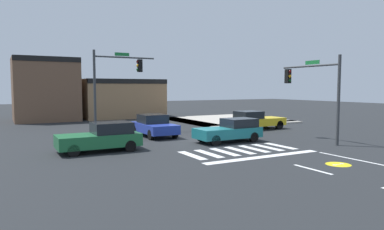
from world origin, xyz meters
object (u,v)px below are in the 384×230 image
(traffic_signal_northwest, at_px, (115,77))
(traffic_signal_southeast, at_px, (314,84))
(car_teal, at_px, (231,130))
(car_yellow, at_px, (256,120))
(car_green, at_px, (102,137))
(car_blue, at_px, (154,125))

(traffic_signal_northwest, distance_m, traffic_signal_southeast, 13.82)
(car_teal, bearing_deg, car_yellow, -141.94)
(car_green, bearing_deg, car_yellow, -164.45)
(traffic_signal_southeast, distance_m, car_teal, 5.89)
(car_teal, bearing_deg, traffic_signal_southeast, 153.47)
(car_teal, xyz_separation_m, car_yellow, (5.57, 4.36, 0.03))
(traffic_signal_southeast, distance_m, car_green, 13.06)
(traffic_signal_southeast, bearing_deg, car_yellow, -8.12)
(traffic_signal_northwest, relative_size, traffic_signal_southeast, 1.15)
(car_blue, bearing_deg, traffic_signal_southeast, 48.52)
(car_green, bearing_deg, traffic_signal_southeast, 166.64)
(traffic_signal_southeast, bearing_deg, traffic_signal_northwest, 43.73)
(traffic_signal_southeast, bearing_deg, car_green, 76.64)
(traffic_signal_northwest, height_order, car_blue, traffic_signal_northwest)
(traffic_signal_southeast, relative_size, car_teal, 1.27)
(car_blue, xyz_separation_m, car_teal, (3.18, -4.59, -0.03))
(car_blue, xyz_separation_m, car_yellow, (8.75, -0.23, 0.00))
(traffic_signal_southeast, bearing_deg, car_blue, 48.52)
(traffic_signal_southeast, distance_m, car_yellow, 7.29)
(traffic_signal_northwest, height_order, traffic_signal_southeast, traffic_signal_northwest)
(traffic_signal_southeast, xyz_separation_m, car_teal, (-4.62, 2.31, -2.83))
(car_blue, height_order, car_teal, car_blue)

